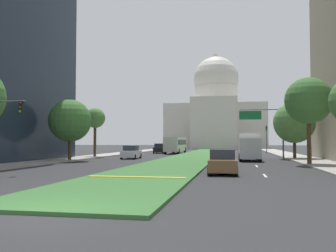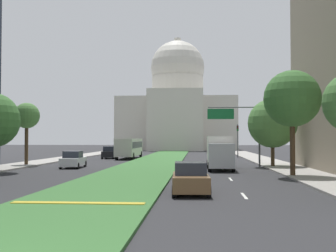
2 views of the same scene
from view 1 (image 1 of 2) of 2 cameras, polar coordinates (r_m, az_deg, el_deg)
name	(u,v)px [view 1 (image 1 of 2)]	position (r m, az deg, el deg)	size (l,w,h in m)	color
ground_plane	(201,154)	(62.74, 5.29, -4.47)	(260.00, 260.00, 0.00)	#2B2B2D
grass_median	(198,155)	(57.54, 4.82, -4.59)	(6.60, 94.09, 0.14)	#386B33
median_curb_nose	(136,177)	(21.52, -5.05, -8.07)	(5.94, 0.50, 0.04)	gold
lane_dashes_right	(252,160)	(43.61, 13.14, -5.33)	(0.16, 40.24, 0.01)	silver
sidewalk_left	(102,155)	(55.68, -10.37, -4.63)	(4.00, 94.09, 0.15)	#9E9991
sidewalk_right	(296,157)	(52.69, 19.71, -4.66)	(4.00, 94.09, 0.15)	#9E9991
capitol_building	(216,113)	(114.44, 7.64, 1.99)	(30.21, 25.01, 29.94)	beige
traffic_light_far_right	(266,135)	(69.28, 15.38, -1.45)	(0.28, 0.35, 5.20)	#515456
overhead_guide_sign	(266,122)	(47.47, 15.33, 0.54)	(5.55, 0.20, 6.50)	#515456
street_tree_left_mid	(70,121)	(42.23, -15.31, 0.81)	(4.83, 4.83, 7.01)	#4C3823
street_tree_right_mid	(308,101)	(36.50, 21.41, 3.73)	(4.42, 4.42, 8.32)	#4C3823
street_tree_left_far	(95,119)	(51.34, -11.51, 1.16)	(2.83, 2.83, 6.93)	#4C3823
street_tree_right_far	(294,123)	(47.51, 19.42, 0.51)	(5.13, 5.13, 7.15)	#4C3823
sedan_lead_stopped	(222,162)	(25.43, 8.62, -5.73)	(2.14, 4.31, 1.70)	brown
sedan_midblock	(131,152)	(46.44, -5.88, -4.21)	(2.12, 4.44, 1.71)	silver
sedan_distant	(247,151)	(54.46, 12.51, -3.87)	(2.10, 4.60, 1.76)	silver
sedan_far_horizon	(160,149)	(65.91, -1.35, -3.64)	(2.06, 4.29, 1.82)	black
box_truck_delivery	(249,146)	(42.69, 12.78, -3.15)	(2.40, 6.40, 3.20)	#BCBCC1
city_bus	(176,144)	(65.53, 1.21, -2.84)	(2.62, 11.00, 2.95)	beige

